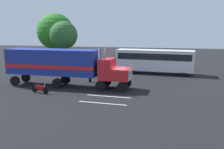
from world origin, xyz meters
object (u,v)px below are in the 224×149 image
(semi_truck, at_px, (62,64))
(motorcycle, at_px, (40,88))
(tree_left, at_px, (64,35))
(person_bystander, at_px, (90,75))
(parked_car, at_px, (31,67))
(parked_bus, at_px, (155,59))
(tree_center, at_px, (55,32))

(semi_truck, distance_m, motorcycle, 4.12)
(semi_truck, bearing_deg, tree_left, 112.53)
(person_bystander, distance_m, motorcycle, 7.08)
(parked_car, xyz_separation_m, motorcycle, (7.63, -11.39, -0.33))
(parked_car, bearing_deg, semi_truck, -42.88)
(parked_car, bearing_deg, parked_bus, 9.08)
(person_bystander, height_order, motorcycle, person_bystander)
(tree_center, bearing_deg, parked_bus, -17.71)
(parked_car, bearing_deg, tree_left, 52.98)
(semi_truck, bearing_deg, tree_center, 117.31)
(semi_truck, xyz_separation_m, tree_left, (-5.15, 12.41, 2.81))
(semi_truck, relative_size, parked_bus, 1.27)
(semi_truck, relative_size, tree_left, 1.87)
(person_bystander, height_order, tree_left, tree_left)
(parked_car, distance_m, motorcycle, 13.72)
(person_bystander, bearing_deg, semi_truck, -129.80)
(parked_car, relative_size, tree_left, 0.62)
(person_bystander, bearing_deg, motorcycle, -117.34)
(parked_car, bearing_deg, person_bystander, -25.15)
(parked_bus, distance_m, parked_car, 18.33)
(person_bystander, relative_size, tree_center, 0.18)
(motorcycle, bearing_deg, person_bystander, 62.66)
(tree_left, bearing_deg, parked_car, -127.02)
(parked_bus, bearing_deg, tree_center, 162.29)
(motorcycle, distance_m, tree_left, 17.14)
(parked_bus, height_order, motorcycle, parked_bus)
(parked_bus, relative_size, tree_center, 1.22)
(tree_center, bearing_deg, parked_car, -89.79)
(semi_truck, xyz_separation_m, parked_car, (-8.53, 7.93, -1.72))
(tree_left, height_order, tree_center, tree_center)
(semi_truck, height_order, parked_bus, semi_truck)
(parked_bus, bearing_deg, tree_left, 173.78)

